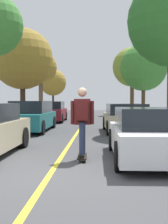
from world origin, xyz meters
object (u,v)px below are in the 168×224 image
object	(u,v)px
street_tree_left_near	(22,59)
skateboard	(82,156)
street_tree_left_farthest	(53,83)
parked_car_right_nearest	(150,134)
parked_car_right_near	(126,118)
street_tree_left_far	(41,68)
parked_car_left_far	(52,112)
skateboarder	(82,118)
street_tree_right_far	(132,67)
street_tree_right_near	(144,68)
parked_car_left_near	(32,116)

from	to	relation	value
street_tree_left_near	skateboard	distance (m)	15.08
street_tree_left_farthest	skateboard	size ratio (longest dim) A/B	5.92
parked_car_right_nearest	parked_car_right_near	world-z (taller)	parked_car_right_near
parked_car_right_near	street_tree_left_far	world-z (taller)	street_tree_left_far
street_tree_left_far	street_tree_left_farthest	size ratio (longest dim) A/B	1.18
street_tree_left_near	street_tree_left_far	distance (m)	6.71
street_tree_left_farthest	parked_car_left_far	bearing A→B (deg)	-81.69
street_tree_left_farthest	skateboard	distance (m)	28.53
parked_car_right_nearest	street_tree_left_near	bearing A→B (deg)	116.18
parked_car_right_near	skateboarder	size ratio (longest dim) A/B	2.41
parked_car_left_far	street_tree_left_near	xyz separation A→B (m)	(-2.09, 0.05, 3.69)
street_tree_left_farthest	street_tree_right_far	xyz separation A→B (m)	(8.70, -4.81, 1.22)
parked_car_left_far	parked_car_right_near	xyz separation A→B (m)	(4.52, -6.89, -0.03)
parked_car_right_nearest	street_tree_right_far	xyz separation A→B (m)	(2.09, 22.93, 4.17)
street_tree_left_near	street_tree_right_far	world-z (taller)	street_tree_right_far
street_tree_right_near	street_tree_right_far	distance (m)	7.68
street_tree_left_near	parked_car_left_near	bearing A→B (deg)	-72.33
street_tree_left_near	street_tree_left_far	bearing A→B (deg)	90.00
street_tree_right_near	street_tree_left_near	bearing A→B (deg)	-168.00
street_tree_left_near	skateboarder	distance (m)	14.86
parked_car_left_near	street_tree_left_farthest	bearing A→B (deg)	95.73
street_tree_left_farthest	skateboarder	distance (m)	28.46
parked_car_right_near	street_tree_left_farthest	size ratio (longest dim) A/B	0.82
street_tree_left_near	skateboard	bearing A→B (deg)	-70.09
parked_car_left_far	street_tree_left_farthest	distance (m)	14.78
parked_car_left_near	parked_car_right_near	size ratio (longest dim) A/B	1.14
street_tree_right_far	parked_car_left_far	bearing A→B (deg)	-124.75
parked_car_left_near	parked_car_left_far	world-z (taller)	parked_car_left_near
parked_car_left_near	parked_car_right_nearest	distance (m)	8.23
street_tree_left_far	street_tree_right_near	bearing A→B (deg)	-29.15
parked_car_right_nearest	parked_car_left_far	bearing A→B (deg)	108.63
parked_car_left_far	street_tree_left_far	bearing A→B (deg)	107.23
parked_car_left_far	parked_car_right_near	bearing A→B (deg)	-56.75
street_tree_left_far	parked_car_left_near	bearing A→B (deg)	-81.04
street_tree_left_far	street_tree_left_farthest	world-z (taller)	street_tree_left_far
parked_car_left_near	skateboard	xyz separation A→B (m)	(2.83, -7.02, -0.63)
parked_car_right_near	street_tree_left_farthest	xyz separation A→B (m)	(-6.61, 21.23, 2.92)
parked_car_right_nearest	skateboarder	size ratio (longest dim) A/B	2.40
street_tree_left_farthest	street_tree_right_far	distance (m)	10.02
parked_car_right_nearest	street_tree_left_farthest	size ratio (longest dim) A/B	0.81
parked_car_left_near	street_tree_left_farthest	size ratio (longest dim) A/B	0.93
street_tree_right_near	skateboard	bearing A→B (deg)	-103.76
parked_car_right_near	skateboarder	world-z (taller)	skateboarder
parked_car_left_near	street_tree_left_near	xyz separation A→B (m)	(-2.09, 6.57, 3.67)
street_tree_left_near	street_tree_left_farthest	xyz separation A→B (m)	(0.00, 14.29, -0.80)
parked_car_right_nearest	skateboard	bearing A→B (deg)	-175.16
parked_car_left_near	street_tree_left_far	xyz separation A→B (m)	(-2.09, 13.28, 3.76)
parked_car_left_near	parked_car_right_nearest	world-z (taller)	parked_car_left_near
street_tree_right_near	skateboard	world-z (taller)	street_tree_right_near
street_tree_left_near	skateboarder	xyz separation A→B (m)	(4.92, -13.62, -3.32)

